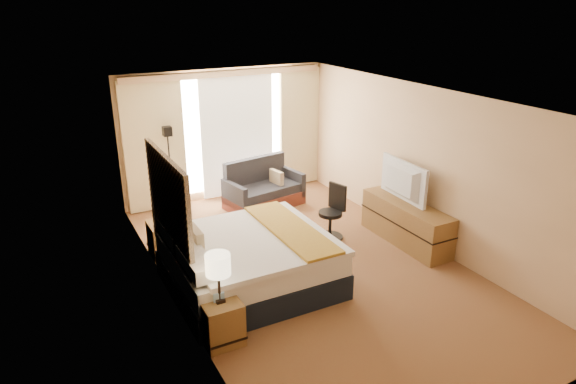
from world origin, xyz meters
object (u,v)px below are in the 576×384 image
nightstand_left (220,320)px  loveseat (263,191)px  floor_lamp (169,152)px  nightstand_right (164,239)px  television (398,181)px  media_dresser (406,223)px  lamp_right (162,200)px  lamp_left (218,266)px  desk_chair (332,214)px  bed (249,261)px

nightstand_left → loveseat: size_ratio=0.34×
floor_lamp → loveseat: bearing=-17.7°
loveseat → nightstand_left: bearing=-132.0°
nightstand_right → television: size_ratio=0.48×
media_dresser → lamp_right: 4.00m
lamp_left → lamp_right: 2.47m
desk_chair → lamp_left: lamp_left is taller
floor_lamp → lamp_left: size_ratio=2.71×
media_dresser → lamp_right: lamp_right is taller
media_dresser → floor_lamp: floor_lamp is taller
bed → desk_chair: bed is taller
media_dresser → desk_chair: desk_chair is taller
television → loveseat: bearing=32.6°
nightstand_left → lamp_right: 2.54m
lamp_right → floor_lamp: bearing=70.4°
loveseat → lamp_right: lamp_right is taller
desk_chair → nightstand_right: bearing=150.5°
floor_lamp → desk_chair: size_ratio=1.78×
nightstand_right → desk_chair: 2.81m
floor_lamp → nightstand_left: bearing=-98.4°
nightstand_right → desk_chair: (2.72, -0.70, 0.14)m
nightstand_right → television: television is taller
nightstand_right → lamp_right: 0.69m
nightstand_right → bed: bearing=-62.0°
nightstand_right → loveseat: size_ratio=0.34×
loveseat → lamp_left: (-2.28, -3.67, 0.72)m
desk_chair → lamp_right: size_ratio=1.78×
bed → television: 2.93m
nightstand_right → floor_lamp: bearing=69.8°
loveseat → floor_lamp: (-1.66, 0.53, 0.88)m
bed → lamp_left: bearing=-128.8°
nightstand_left → nightstand_right: bearing=90.0°
floor_lamp → television: size_ratio=1.46×
nightstand_left → desk_chair: 3.26m
bed → loveseat: (1.47, 2.66, -0.08)m
loveseat → floor_lamp: floor_lamp is taller
loveseat → lamp_right: bearing=-162.2°
floor_lamp → lamp_left: 4.25m
media_dresser → bed: (-2.89, -0.07, 0.04)m
media_dresser → lamp_left: lamp_left is taller
lamp_left → nightstand_right: bearing=90.0°
media_dresser → bed: size_ratio=0.82×
loveseat → television: television is taller
media_dresser → lamp_right: bearing=159.4°
loveseat → television: 2.83m
floor_lamp → lamp_left: bearing=-98.4°
loveseat → lamp_right: (-2.28, -1.20, 0.65)m
nightstand_left → television: size_ratio=0.48×
media_dresser → floor_lamp: 4.47m
nightstand_right → lamp_left: lamp_left is taller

